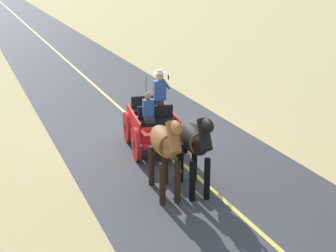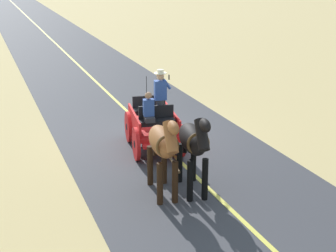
% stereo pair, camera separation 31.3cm
% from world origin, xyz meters
% --- Properties ---
extents(ground_plane, '(200.00, 200.00, 0.00)m').
position_xyz_m(ground_plane, '(0.00, 0.00, 0.00)').
color(ground_plane, tan).
extents(road_surface, '(6.09, 160.00, 0.01)m').
position_xyz_m(road_surface, '(0.00, 0.00, 0.00)').
color(road_surface, '#38383D').
rests_on(road_surface, ground).
extents(road_centre_stripe, '(0.12, 160.00, 0.00)m').
position_xyz_m(road_centre_stripe, '(0.00, 0.00, 0.01)').
color(road_centre_stripe, '#DBCC4C').
rests_on(road_centre_stripe, road_surface).
extents(horse_drawn_carriage, '(1.76, 4.51, 2.50)m').
position_xyz_m(horse_drawn_carriage, '(0.36, 0.96, 0.82)').
color(horse_drawn_carriage, red).
rests_on(horse_drawn_carriage, ground).
extents(horse_near_side, '(0.81, 2.15, 2.21)m').
position_xyz_m(horse_near_side, '(0.45, 4.01, 1.32)').
color(horse_near_side, black).
rests_on(horse_near_side, ground).
extents(horse_off_side, '(0.76, 2.15, 2.21)m').
position_xyz_m(horse_off_side, '(1.19, 3.89, 1.32)').
color(horse_off_side, brown).
rests_on(horse_off_side, ground).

